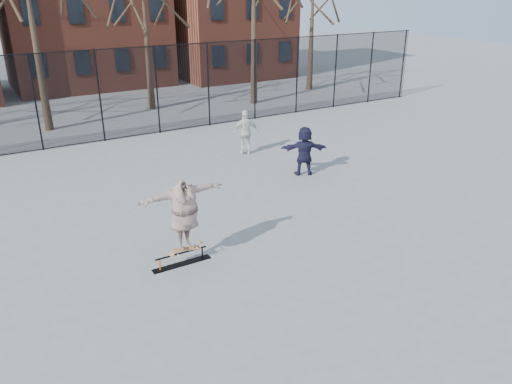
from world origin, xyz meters
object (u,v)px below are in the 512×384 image
skateboard (186,249)px  bystander_navy (304,151)px  skate_rail (182,260)px  bystander_white (246,132)px  skater (184,215)px

skateboard → bystander_navy: bystander_navy is taller
skate_rail → bystander_white: bearing=50.0°
bystander_white → bystander_navy: bystander_white is taller
skateboard → bystander_white: bearing=50.7°
skate_rail → skater: bearing=0.0°
skateboard → skater: skater is taller
skate_rail → skater: 1.22m
bystander_white → bystander_navy: size_ratio=1.01×
skate_rail → bystander_navy: bystander_navy is taller
skater → bystander_navy: skater is taller
skateboard → bystander_navy: bearing=30.4°
skate_rail → skateboard: size_ratio=1.92×
skater → bystander_white: size_ratio=1.22×
skater → bystander_white: (5.58, 6.83, -0.42)m
skate_rail → skateboard: skateboard is taller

